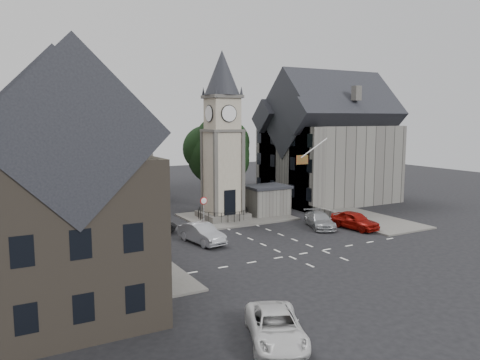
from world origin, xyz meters
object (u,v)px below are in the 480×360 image
clock_tower (222,136)px  car_west_blue (133,249)px  stone_shelter (267,200)px  car_east_red (355,220)px  pedestrian (318,201)px

clock_tower → car_west_blue: bearing=-142.7°
clock_tower → stone_shelter: (4.80, -0.49, -6.57)m
stone_shelter → car_east_red: bearing=-67.5°
car_east_red → stone_shelter: bearing=105.0°
stone_shelter → car_east_red: stone_shelter is taller
stone_shelter → clock_tower: bearing=174.2°
clock_tower → stone_shelter: 8.15m
car_west_blue → pedestrian: bearing=-42.6°
stone_shelter → car_west_blue: size_ratio=0.98×
stone_shelter → car_east_red: (3.70, -8.93, -0.76)m
car_west_blue → stone_shelter: bearing=-35.9°
clock_tower → car_west_blue: size_ratio=3.70×
car_west_blue → car_east_red: bearing=-64.7°
stone_shelter → pedestrian: (6.70, 0.18, -0.67)m
clock_tower → car_west_blue: (-11.50, -8.77, -7.37)m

